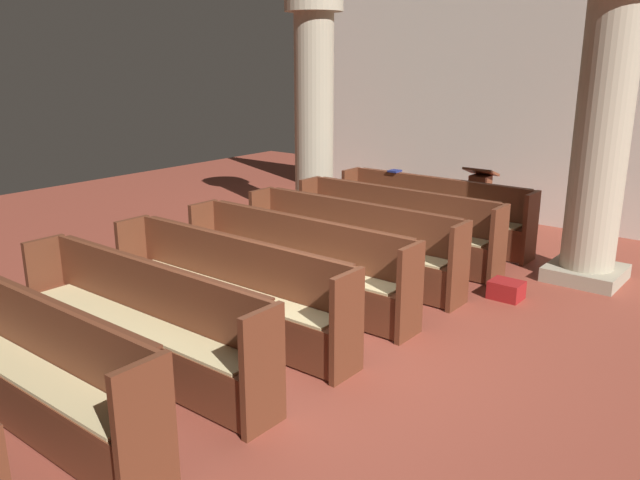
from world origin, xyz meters
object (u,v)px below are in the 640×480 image
at_px(pew_row_4, 228,286).
at_px(lectern, 479,206).
at_px(pew_row_0, 433,210).
at_px(hymn_book, 395,171).
at_px(pew_row_3, 296,261).
at_px(pillar_far_side, 314,107).
at_px(pew_row_6, 26,360).
at_px(pillar_aisle_side, 603,126).
at_px(pew_row_5, 141,318).
at_px(pew_row_2, 351,240).
at_px(pew_row_1, 395,224).
at_px(kneeler_box_red, 506,290).

xyz_separation_m(pew_row_4, lectern, (0.32, 5.13, -0.06)).
xyz_separation_m(pew_row_0, hymn_book, (-0.81, 0.19, 0.48)).
distance_m(pew_row_3, pew_row_4, 1.06).
bearing_deg(pillar_far_side, pew_row_6, -70.02).
xyz_separation_m(pew_row_0, pillar_far_side, (-2.31, 0.00, 1.42)).
bearing_deg(lectern, pillar_far_side, -161.18).
distance_m(pillar_aisle_side, hymn_book, 3.34).
bearing_deg(pew_row_0, pillar_aisle_side, -6.38).
bearing_deg(pew_row_4, pew_row_5, -90.00).
xyz_separation_m(pillar_aisle_side, hymn_book, (-3.17, 0.45, -0.94)).
bearing_deg(lectern, pew_row_4, -93.59).
relative_size(pew_row_3, pillar_far_side, 0.83).
relative_size(pew_row_2, pew_row_4, 1.00).
xyz_separation_m(pew_row_4, pillar_aisle_side, (2.36, 3.97, 1.42)).
relative_size(pew_row_2, hymn_book, 16.32).
relative_size(pew_row_1, pew_row_3, 1.00).
height_order(pew_row_4, pillar_far_side, pillar_far_side).
bearing_deg(pew_row_6, pew_row_4, 90.00).
relative_size(pew_row_2, pillar_aisle_side, 0.83).
relative_size(pew_row_5, pillar_aisle_side, 0.83).
bearing_deg(lectern, pew_row_6, -92.54).
distance_m(pillar_far_side, lectern, 3.15).
xyz_separation_m(pew_row_3, pillar_aisle_side, (2.36, 2.91, 1.42)).
distance_m(pew_row_2, pew_row_4, 2.11).
distance_m(pew_row_1, pillar_far_side, 2.91).
height_order(pew_row_6, pillar_far_side, pillar_far_side).
height_order(pew_row_1, pew_row_6, same).
xyz_separation_m(pew_row_1, pew_row_5, (0.00, -4.23, 0.00)).
bearing_deg(pew_row_6, pew_row_2, 90.00).
height_order(pew_row_0, kneeler_box_red, pew_row_0).
relative_size(pillar_far_side, lectern, 3.45).
distance_m(pew_row_0, pew_row_2, 2.11).
bearing_deg(pew_row_1, pew_row_3, -90.00).
xyz_separation_m(pew_row_5, lectern, (0.32, 6.19, -0.06)).
distance_m(pew_row_3, pew_row_5, 2.11).
bearing_deg(kneeler_box_red, pew_row_3, -138.19).
distance_m(pew_row_3, lectern, 4.08).
bearing_deg(pew_row_0, pew_row_6, -90.00).
bearing_deg(pew_row_4, pillar_aisle_side, 59.26).
height_order(pew_row_2, pillar_aisle_side, pillar_aisle_side).
xyz_separation_m(pew_row_0, pew_row_4, (0.00, -4.23, 0.00)).
distance_m(pew_row_0, pew_row_5, 5.29).
xyz_separation_m(pew_row_2, lectern, (0.32, 3.01, -0.06)).
height_order(pew_row_0, pillar_far_side, pillar_far_side).
relative_size(pew_row_0, pillar_far_side, 0.83).
distance_m(pew_row_6, hymn_book, 6.60).
bearing_deg(pillar_aisle_side, pew_row_3, -129.03).
relative_size(pew_row_0, pew_row_3, 1.00).
bearing_deg(pew_row_3, lectern, 85.49).
bearing_deg(pew_row_3, pew_row_4, -90.00).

